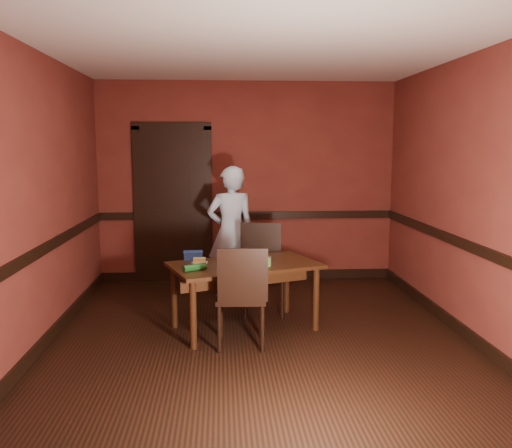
{
  "coord_description": "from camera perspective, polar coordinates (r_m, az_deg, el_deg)",
  "views": [
    {
      "loc": [
        -0.35,
        -5.11,
        1.84
      ],
      "look_at": [
        0.0,
        0.35,
        1.05
      ],
      "focal_mm": 38.0,
      "sensor_mm": 36.0,
      "label": 1
    }
  ],
  "objects": [
    {
      "name": "ceiling",
      "position": [
        5.19,
        0.26,
        17.76
      ],
      "size": [
        4.0,
        4.5,
        0.01
      ],
      "primitive_type": "cube",
      "color": "beige",
      "rests_on": "ground"
    },
    {
      "name": "dado_back",
      "position": [
        7.41,
        -0.94,
        0.93
      ],
      "size": [
        4.0,
        0.03,
        0.1
      ],
      "primitive_type": "cube",
      "color": "black",
      "rests_on": "ground"
    },
    {
      "name": "chair_near",
      "position": [
        5.03,
        -1.6,
        -7.51
      ],
      "size": [
        0.46,
        0.46,
        0.95
      ],
      "primitive_type": null,
      "rotation": [
        0.0,
        0.0,
        3.1
      ],
      "color": "black",
      "rests_on": "floor"
    },
    {
      "name": "wall_back",
      "position": [
        7.38,
        -0.96,
        4.41
      ],
      "size": [
        4.0,
        0.02,
        2.7
      ],
      "primitive_type": "cube",
      "color": "maroon",
      "rests_on": "ground"
    },
    {
      "name": "chair_far",
      "position": [
        5.97,
        0.93,
        -4.83
      ],
      "size": [
        0.52,
        0.52,
        0.98
      ],
      "primitive_type": null,
      "rotation": [
        0.0,
        0.0,
        -0.14
      ],
      "color": "black",
      "rests_on": "floor"
    },
    {
      "name": "cheese_saucer",
      "position": [
        5.46,
        -5.97,
        -3.9
      ],
      "size": [
        0.16,
        0.16,
        0.05
      ],
      "rotation": [
        0.0,
        0.0,
        -0.01
      ],
      "color": "silver",
      "rests_on": "dining_table"
    },
    {
      "name": "baseboard_left",
      "position": [
        5.65,
        -20.67,
        -10.7
      ],
      "size": [
        0.03,
        4.5,
        0.12
      ],
      "primitive_type": "cube",
      "color": "black",
      "rests_on": "ground"
    },
    {
      "name": "floor",
      "position": [
        5.44,
        0.24,
        -11.55
      ],
      "size": [
        4.0,
        4.5,
        0.01
      ],
      "primitive_type": "cube",
      "color": "black",
      "rests_on": "ground"
    },
    {
      "name": "dado_right",
      "position": [
        5.69,
        20.62,
        -1.81
      ],
      "size": [
        0.03,
        4.5,
        0.1
      ],
      "primitive_type": "cube",
      "color": "black",
      "rests_on": "ground"
    },
    {
      "name": "wrapped_veg",
      "position": [
        5.13,
        -6.48,
        -4.57
      ],
      "size": [
        0.23,
        0.17,
        0.07
      ],
      "primitive_type": "cylinder",
      "rotation": [
        0.0,
        1.57,
        0.53
      ],
      "color": "#134617",
      "rests_on": "dining_table"
    },
    {
      "name": "food_tub",
      "position": [
        5.64,
        -6.63,
        -3.3
      ],
      "size": [
        0.21,
        0.15,
        0.08
      ],
      "rotation": [
        0.0,
        0.0,
        0.07
      ],
      "color": "blue",
      "rests_on": "dining_table"
    },
    {
      "name": "wall_left",
      "position": [
        5.39,
        -21.51,
        2.43
      ],
      "size": [
        0.02,
        4.5,
        2.7
      ],
      "primitive_type": "cube",
      "color": "maroon",
      "rests_on": "ground"
    },
    {
      "name": "door",
      "position": [
        7.39,
        -8.71,
        2.31
      ],
      "size": [
        1.05,
        0.07,
        2.2
      ],
      "color": "black",
      "rests_on": "ground"
    },
    {
      "name": "wall_front",
      "position": [
        2.92,
        3.3,
        -1.44
      ],
      "size": [
        4.0,
        0.02,
        2.7
      ],
      "primitive_type": "cube",
      "color": "maroon",
      "rests_on": "ground"
    },
    {
      "name": "baseboard_right",
      "position": [
        5.89,
        20.2,
        -9.89
      ],
      "size": [
        0.03,
        4.5,
        0.12
      ],
      "primitive_type": "cube",
      "color": "black",
      "rests_on": "ground"
    },
    {
      "name": "dado_left",
      "position": [
        5.44,
        -21.11,
        -2.28
      ],
      "size": [
        0.03,
        4.5,
        0.1
      ],
      "primitive_type": "cube",
      "color": "black",
      "rests_on": "ground"
    },
    {
      "name": "person",
      "position": [
        6.57,
        -2.66,
        -0.88
      ],
      "size": [
        0.66,
        0.51,
        1.6
      ],
      "primitive_type": "imported",
      "rotation": [
        0.0,
        0.0,
        3.38
      ],
      "color": "silver",
      "rests_on": "floor"
    },
    {
      "name": "wall_right",
      "position": [
        5.64,
        20.98,
        2.7
      ],
      "size": [
        0.02,
        4.5,
        2.7
      ],
      "primitive_type": "cube",
      "color": "maroon",
      "rests_on": "ground"
    },
    {
      "name": "sandwich_plate",
      "position": [
        5.4,
        -1.07,
        -4.05
      ],
      "size": [
        0.24,
        0.24,
        0.06
      ],
      "rotation": [
        0.0,
        0.0,
        -0.28
      ],
      "color": "silver",
      "rests_on": "dining_table"
    },
    {
      "name": "dining_table",
      "position": [
        5.51,
        -1.21,
        -7.61
      ],
      "size": [
        1.63,
        1.26,
        0.68
      ],
      "primitive_type": "cube",
      "rotation": [
        0.0,
        0.0,
        0.35
      ],
      "color": "black",
      "rests_on": "floor"
    },
    {
      "name": "baseboard_back",
      "position": [
        7.56,
        -0.93,
        -5.4
      ],
      "size": [
        4.0,
        0.03,
        0.12
      ],
      "primitive_type": "cube",
      "color": "black",
      "rests_on": "ground"
    },
    {
      "name": "sauce_jar",
      "position": [
        5.3,
        1.19,
        -3.93
      ],
      "size": [
        0.08,
        0.08,
        0.09
      ],
      "rotation": [
        0.0,
        0.0,
        -0.3
      ],
      "color": "#498B3A",
      "rests_on": "dining_table"
    }
  ]
}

